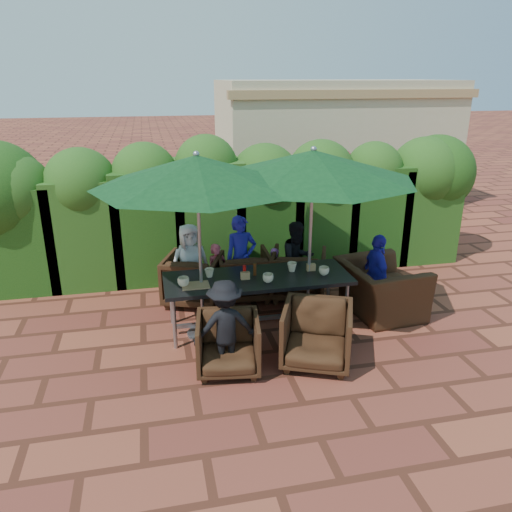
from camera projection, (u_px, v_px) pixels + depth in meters
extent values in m
plane|color=brown|center=(267.00, 330.00, 6.86)|extent=(80.00, 80.00, 0.00)
cube|color=black|center=(258.00, 278.00, 6.73)|extent=(2.51, 0.90, 0.05)
cube|color=gray|center=(258.00, 319.00, 6.93)|extent=(2.31, 0.05, 0.05)
cylinder|color=gray|center=(175.00, 324.00, 6.30)|extent=(0.05, 0.05, 0.70)
cylinder|color=gray|center=(171.00, 301.00, 6.95)|extent=(0.05, 0.05, 0.70)
cylinder|color=gray|center=(346.00, 307.00, 6.76)|extent=(0.05, 0.05, 0.70)
cylinder|color=gray|center=(328.00, 287.00, 7.41)|extent=(0.05, 0.05, 0.70)
cylinder|color=gray|center=(203.00, 333.00, 6.76)|extent=(0.44, 0.44, 0.03)
cylinder|color=gray|center=(200.00, 251.00, 6.36)|extent=(0.04, 0.04, 2.40)
cone|color=black|center=(197.00, 171.00, 6.01)|extent=(2.59, 2.59, 0.38)
sphere|color=gray|center=(196.00, 154.00, 5.94)|extent=(0.08, 0.08, 0.08)
cylinder|color=gray|center=(307.00, 318.00, 7.17)|extent=(0.44, 0.44, 0.03)
cylinder|color=gray|center=(310.00, 240.00, 6.76)|extent=(0.04, 0.04, 2.40)
cone|color=black|center=(313.00, 165.00, 6.42)|extent=(2.72, 2.72, 0.38)
sphere|color=gray|center=(314.00, 149.00, 6.35)|extent=(0.08, 0.08, 0.08)
imported|color=black|center=(193.00, 276.00, 7.60)|extent=(1.04, 1.01, 0.84)
imported|color=black|center=(243.00, 273.00, 7.76)|extent=(0.83, 0.78, 0.83)
imported|color=black|center=(299.00, 272.00, 7.78)|extent=(1.03, 1.00, 0.84)
imported|color=black|center=(228.00, 341.00, 5.83)|extent=(0.82, 0.78, 0.75)
imported|color=black|center=(317.00, 332.00, 5.95)|extent=(1.04, 1.01, 0.83)
imported|color=black|center=(381.00, 280.00, 7.22)|extent=(0.87, 1.24, 1.02)
imported|color=silver|center=(190.00, 264.00, 7.54)|extent=(0.68, 0.48, 1.24)
imported|color=#231FA8|center=(241.00, 259.00, 7.62)|extent=(0.52, 0.44, 1.34)
imported|color=black|center=(297.00, 260.00, 7.75)|extent=(0.67, 0.52, 1.22)
imported|color=black|center=(225.00, 326.00, 5.77)|extent=(0.74, 0.37, 1.14)
imported|color=#231FA8|center=(376.00, 275.00, 7.17)|extent=(0.37, 0.72, 1.20)
imported|color=#ED5369|center=(217.00, 272.00, 7.69)|extent=(0.40, 0.36, 0.90)
imported|color=#A953B4|center=(275.00, 272.00, 7.88)|extent=(0.28, 0.23, 0.77)
imported|color=#278023|center=(310.00, 197.00, 10.69)|extent=(1.67, 0.91, 1.70)
imported|color=#ED5369|center=(340.00, 191.00, 11.12)|extent=(0.98, 0.81, 1.76)
imported|color=#94949C|center=(370.00, 192.00, 11.15)|extent=(1.05, 1.18, 1.71)
imported|color=beige|center=(183.00, 282.00, 6.40)|extent=(0.15, 0.15, 0.12)
imported|color=beige|center=(209.00, 273.00, 6.69)|extent=(0.13, 0.13, 0.12)
imported|color=beige|center=(268.00, 278.00, 6.52)|extent=(0.15, 0.15, 0.12)
imported|color=beige|center=(292.00, 267.00, 6.89)|extent=(0.13, 0.13, 0.13)
imported|color=beige|center=(324.00, 271.00, 6.77)|extent=(0.14, 0.14, 0.11)
cylinder|color=#B20C0A|center=(244.00, 271.00, 6.67)|extent=(0.04, 0.04, 0.17)
cylinder|color=#4C230C|center=(255.00, 269.00, 6.74)|extent=(0.04, 0.04, 0.17)
cube|color=#AA7D52|center=(196.00, 285.00, 6.41)|extent=(0.35, 0.25, 0.02)
cube|color=tan|center=(245.00, 276.00, 6.62)|extent=(0.12, 0.06, 0.10)
cube|color=tan|center=(311.00, 267.00, 6.91)|extent=(0.12, 0.06, 0.10)
cube|color=#173E10|center=(22.00, 238.00, 7.98)|extent=(1.15, 0.95, 1.71)
sphere|color=#173E10|center=(14.00, 191.00, 7.73)|extent=(1.20, 1.20, 1.20)
cube|color=#173E10|center=(87.00, 232.00, 8.17)|extent=(1.15, 0.95, 1.78)
sphere|color=#173E10|center=(81.00, 184.00, 7.90)|extent=(1.15, 1.15, 1.15)
cube|color=#173E10|center=(149.00, 225.00, 8.35)|extent=(1.15, 0.95, 1.88)
sphere|color=#173E10|center=(145.00, 175.00, 8.07)|extent=(1.07, 1.07, 1.07)
cube|color=#173E10|center=(208.00, 219.00, 8.53)|extent=(1.15, 0.95, 1.99)
sphere|color=#173E10|center=(206.00, 166.00, 8.23)|extent=(1.05, 1.05, 1.05)
cube|color=#173E10|center=(265.00, 222.00, 8.78)|extent=(1.15, 0.95, 1.75)
sphere|color=#173E10|center=(265.00, 179.00, 8.51)|extent=(1.20, 1.20, 1.20)
cube|color=#173E10|center=(319.00, 218.00, 8.97)|extent=(1.15, 0.95, 1.78)
sphere|color=#173E10|center=(321.00, 174.00, 8.70)|extent=(1.21, 1.21, 1.21)
cube|color=#173E10|center=(370.00, 214.00, 9.16)|extent=(1.15, 0.95, 1.81)
sphere|color=#173E10|center=(374.00, 170.00, 8.89)|extent=(1.02, 1.02, 1.02)
cube|color=#173E10|center=(420.00, 213.00, 9.38)|extent=(1.15, 0.95, 1.75)
sphere|color=#173E10|center=(425.00, 172.00, 9.11)|extent=(1.27, 1.27, 1.27)
sphere|color=#173E10|center=(436.00, 173.00, 9.28)|extent=(1.40, 1.40, 1.40)
cube|color=#C6B793|center=(333.00, 143.00, 13.45)|extent=(6.00, 3.00, 3.20)
cube|color=tan|center=(358.00, 94.00, 11.67)|extent=(6.20, 0.25, 0.20)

